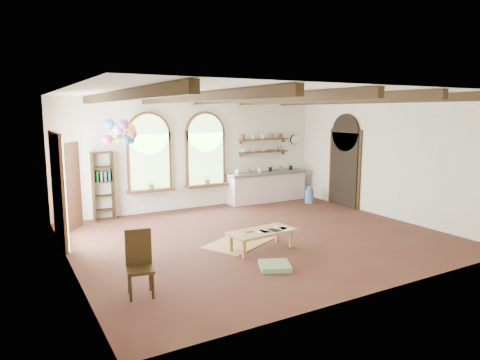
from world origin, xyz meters
TOP-DOWN VIEW (x-y plane):
  - floor at (0.00, 0.00)m, footprint 8.00×8.00m
  - ceiling_beams at (0.00, 0.00)m, footprint 6.20×6.80m
  - window_left at (-1.40, 3.43)m, footprint 1.30×0.28m
  - window_right at (0.30, 3.43)m, footprint 1.30×0.28m
  - left_doorway at (-3.95, 1.80)m, footprint 0.10×1.90m
  - right_doorway at (3.95, 1.50)m, footprint 0.10×1.30m
  - kitchen_counter at (2.30, 3.20)m, footprint 2.68×0.62m
  - wall_shelf_lower at (2.30, 3.38)m, footprint 1.70×0.24m
  - wall_shelf_upper at (2.30, 3.38)m, footprint 1.70×0.24m
  - wall_clock at (3.55, 3.45)m, footprint 0.32×0.04m
  - bookshelf at (-2.70, 3.32)m, footprint 0.53×0.32m
  - coffee_table at (-0.43, -0.81)m, footprint 1.46×0.78m
  - side_chair at (-3.25, -1.78)m, footprint 0.47×0.47m
  - floor_mat at (-0.60, -0.19)m, footprint 1.81×1.55m
  - floor_cushion at (-0.80, -1.85)m, footprint 0.71×0.71m
  - water_jug_a at (3.75, 3.20)m, footprint 0.26×0.26m
  - water_jug_b at (3.30, 2.30)m, footprint 0.27×0.27m
  - balloon_cluster at (-2.47, 2.12)m, footprint 0.85×0.89m
  - table_book at (-0.77, -0.69)m, footprint 0.20×0.27m
  - tablet at (-0.19, -0.92)m, footprint 0.25×0.30m
  - potted_plant_left at (-1.40, 3.32)m, footprint 0.27×0.23m
  - potted_plant_right at (0.30, 3.32)m, footprint 0.27×0.23m
  - shelf_cup_a at (1.55, 3.38)m, footprint 0.12×0.10m
  - shelf_cup_b at (1.90, 3.38)m, footprint 0.10×0.10m
  - shelf_bowl_a at (2.25, 3.38)m, footprint 0.22×0.22m
  - shelf_bowl_b at (2.60, 3.38)m, footprint 0.20×0.20m
  - shelf_vase at (2.95, 3.38)m, footprint 0.18×0.18m

SIDE VIEW (x-z plane):
  - floor at x=0.00m, z-range 0.00..0.00m
  - floor_mat at x=-0.60m, z-range 0.00..0.02m
  - floor_cushion at x=-0.80m, z-range 0.00..0.09m
  - water_jug_a at x=3.75m, z-range -0.04..0.48m
  - water_jug_b at x=3.30m, z-range -0.04..0.49m
  - side_chair at x=-3.25m, z-range -0.22..0.80m
  - coffee_table at x=-0.43m, z-range 0.15..0.56m
  - tablet at x=-0.19m, z-range 0.40..0.41m
  - table_book at x=-0.77m, z-range 0.40..0.42m
  - kitchen_counter at x=2.30m, z-range 0.01..0.95m
  - potted_plant_left at x=-1.40m, z-range 0.70..1.00m
  - potted_plant_right at x=0.30m, z-range 0.70..1.00m
  - bookshelf at x=-2.70m, z-range 0.00..1.80m
  - right_doorway at x=3.95m, z-range -0.10..2.30m
  - left_doorway at x=-3.95m, z-range -0.10..2.40m
  - wall_shelf_lower at x=2.30m, z-range 1.53..1.57m
  - shelf_bowl_a at x=2.25m, z-range 1.57..1.62m
  - shelf_bowl_b at x=2.60m, z-range 1.57..1.63m
  - shelf_cup_b at x=1.90m, z-range 1.57..1.66m
  - shelf_cup_a at x=1.55m, z-range 1.57..1.67m
  - window_left at x=-1.40m, z-range 0.53..2.73m
  - window_right at x=0.30m, z-range 0.53..2.73m
  - shelf_vase at x=2.95m, z-range 1.57..1.76m
  - wall_clock at x=3.55m, z-range 1.74..2.06m
  - wall_shelf_upper at x=2.30m, z-range 1.93..1.97m
  - balloon_cluster at x=-2.47m, z-range 1.76..2.91m
  - ceiling_beams at x=0.00m, z-range 3.01..3.19m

